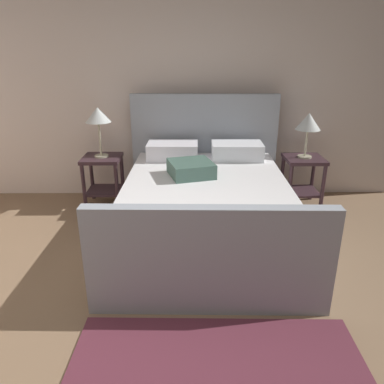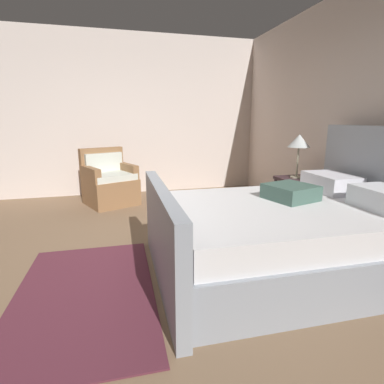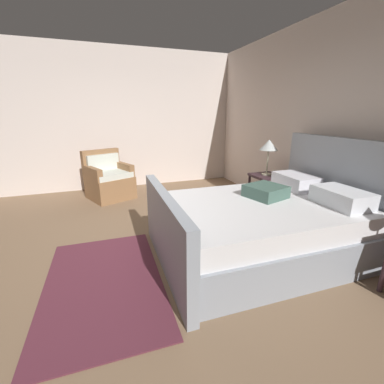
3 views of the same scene
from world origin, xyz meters
TOP-DOWN VIEW (x-y plane):
  - ground_plane at (0.00, 0.00)m, footprint 5.99×5.40m
  - wall_back at (0.00, 2.76)m, footprint 6.11×0.12m
  - wall_side_left at (-3.06, 0.00)m, footprint 0.12×5.52m
  - bed at (0.45, 1.48)m, footprint 1.78×2.31m
  - nightstand_left at (-0.73, 2.33)m, footprint 0.44×0.44m
  - table_lamp_left at (-0.73, 2.33)m, footprint 0.29×0.29m
  - armchair at (-2.29, -0.10)m, footprint 0.95×0.95m
  - area_rug at (0.45, -0.30)m, footprint 1.82×1.12m

SIDE VIEW (x-z plane):
  - ground_plane at x=0.00m, z-range -0.02..0.00m
  - area_rug at x=0.45m, z-range 0.00..0.01m
  - armchair at x=-2.29m, z-range -0.10..0.80m
  - bed at x=0.45m, z-range -0.29..1.00m
  - nightstand_left at x=-0.73m, z-range 0.10..0.70m
  - table_lamp_left at x=-0.73m, z-range 0.78..1.35m
  - wall_back at x=0.00m, z-range 0.00..2.84m
  - wall_side_left at x=-3.06m, z-range 0.00..2.84m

